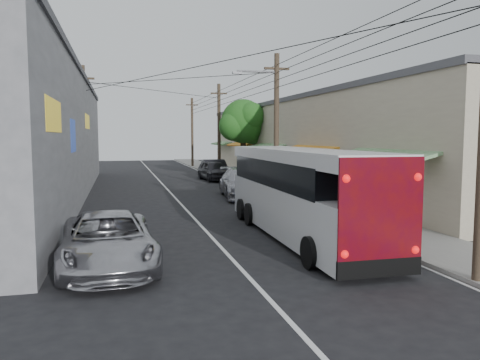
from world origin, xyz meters
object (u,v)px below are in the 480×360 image
object	(u,v)px
parked_suv	(243,183)
parked_car_far	(215,169)
jeepney	(108,241)
pedestrian_far	(291,179)
parked_car_mid	(214,171)
pedestrian_near	(270,180)
coach_bus	(299,192)

from	to	relation	value
parked_suv	parked_car_far	world-z (taller)	parked_suv
jeepney	parked_car_far	xyz separation A→B (m)	(8.07, 25.22, 0.08)
parked_car_far	pedestrian_far	xyz separation A→B (m)	(3.00, -9.94, 0.02)
jeepney	parked_suv	world-z (taller)	parked_suv
jeepney	parked_car_mid	world-z (taller)	parked_car_mid
parked_car_mid	pedestrian_far	xyz separation A→B (m)	(3.24, -8.94, 0.03)
parked_car_mid	pedestrian_near	world-z (taller)	pedestrian_near
parked_car_far	pedestrian_far	bearing A→B (deg)	-72.85
coach_bus	jeepney	bearing A→B (deg)	-159.30
pedestrian_near	pedestrian_far	distance (m)	3.25
parked_suv	parked_car_far	size ratio (longest dim) A/B	1.18
parked_car_far	coach_bus	bearing A→B (deg)	-93.62
jeepney	parked_suv	xyz separation A→B (m)	(7.34, 13.32, 0.11)
coach_bus	parked_suv	world-z (taller)	coach_bus
coach_bus	parked_car_far	bearing A→B (deg)	87.03
pedestrian_far	pedestrian_near	bearing A→B (deg)	43.28
parked_car_far	pedestrian_near	xyz separation A→B (m)	(0.80, -12.32, 0.22)
parked_car_mid	pedestrian_near	distance (m)	11.37
coach_bus	pedestrian_near	size ratio (longest dim) A/B	5.93
parked_car_mid	pedestrian_far	size ratio (longest dim) A/B	3.32
coach_bus	parked_suv	size ratio (longest dim) A/B	1.87
parked_suv	pedestrian_near	size ratio (longest dim) A/B	3.18
pedestrian_near	jeepney	bearing A→B (deg)	41.10
parked_car_mid	pedestrian_far	bearing A→B (deg)	-74.93
parked_suv	pedestrian_near	xyz separation A→B (m)	(1.53, -0.42, 0.19)
pedestrian_near	coach_bus	bearing A→B (deg)	62.84
coach_bus	pedestrian_near	bearing A→B (deg)	78.26
jeepney	pedestrian_near	bearing A→B (deg)	52.92
parked_suv	pedestrian_near	distance (m)	1.60
parked_suv	parked_car_mid	world-z (taller)	parked_suv
coach_bus	pedestrian_far	xyz separation A→B (m)	(4.60, 12.97, -0.79)
coach_bus	parked_suv	bearing A→B (deg)	86.51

